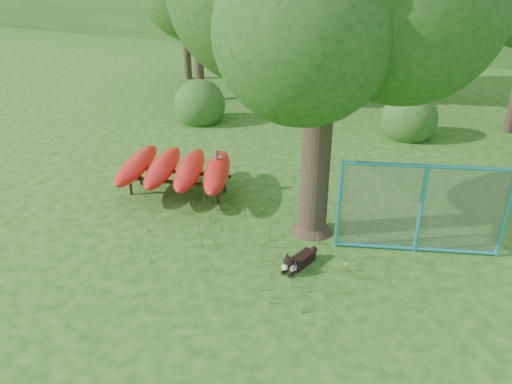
% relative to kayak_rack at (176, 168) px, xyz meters
% --- Properties ---
extents(ground, '(80.00, 80.00, 0.00)m').
position_rel_kayak_rack_xyz_m(ground, '(2.43, -2.16, -0.69)').
color(ground, '#1E5110').
rests_on(ground, ground).
extents(wooden_post, '(0.31, 0.11, 1.13)m').
position_rel_kayak_rack_xyz_m(wooden_post, '(0.86, 0.50, -0.09)').
color(wooden_post, brown).
rests_on(wooden_post, ground).
extents(kayak_rack, '(3.50, 3.13, 0.90)m').
position_rel_kayak_rack_xyz_m(kayak_rack, '(0.00, 0.00, 0.00)').
color(kayak_rack, black).
rests_on(kayak_rack, ground).
extents(husky_dog, '(0.44, 0.97, 0.45)m').
position_rel_kayak_rack_xyz_m(husky_dog, '(3.90, -1.79, -0.53)').
color(husky_dog, black).
rests_on(husky_dog, ground).
extents(fence_section, '(3.12, 1.12, 3.18)m').
position_rel_kayak_rack_xyz_m(fence_section, '(5.84, -0.19, 0.27)').
color(fence_section, '#28A0BD').
rests_on(fence_section, ground).
extents(wildflower_clump, '(0.09, 0.09, 0.20)m').
position_rel_kayak_rack_xyz_m(wildflower_clump, '(4.76, -1.51, -0.53)').
color(wildflower_clump, '#52842B').
rests_on(wildflower_clump, ground).
extents(shrub_left, '(1.80, 1.80, 1.80)m').
position_rel_kayak_rack_xyz_m(shrub_left, '(-2.57, 5.34, -0.69)').
color(shrub_left, '#25561C').
rests_on(shrub_left, ground).
extents(shrub_mid, '(1.80, 1.80, 1.80)m').
position_rel_kayak_rack_xyz_m(shrub_mid, '(4.43, 6.84, -0.69)').
color(shrub_mid, '#25561C').
rests_on(shrub_mid, ground).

